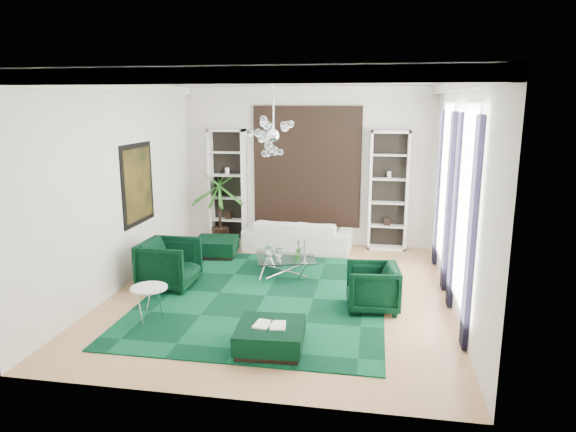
% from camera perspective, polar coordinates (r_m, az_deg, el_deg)
% --- Properties ---
extents(floor, '(6.00, 7.00, 0.02)m').
position_cam_1_polar(floor, '(9.54, -0.79, -8.59)').
color(floor, tan).
rests_on(floor, ground).
extents(ceiling, '(6.00, 7.00, 0.02)m').
position_cam_1_polar(ceiling, '(8.91, -0.86, 14.99)').
color(ceiling, white).
rests_on(ceiling, ground).
extents(wall_back, '(6.00, 0.02, 3.80)m').
position_cam_1_polar(wall_back, '(12.46, 2.15, 5.48)').
color(wall_back, silver).
rests_on(wall_back, ground).
extents(wall_front, '(6.00, 0.02, 3.80)m').
position_cam_1_polar(wall_front, '(5.70, -7.32, -3.11)').
color(wall_front, silver).
rests_on(wall_front, ground).
extents(wall_left, '(0.02, 7.00, 3.80)m').
position_cam_1_polar(wall_left, '(10.03, -18.01, 3.15)').
color(wall_left, silver).
rests_on(wall_left, ground).
extents(wall_right, '(0.02, 7.00, 3.80)m').
position_cam_1_polar(wall_right, '(8.99, 18.41, 2.10)').
color(wall_right, silver).
rests_on(wall_right, ground).
extents(crown_molding, '(6.00, 7.00, 0.18)m').
position_cam_1_polar(crown_molding, '(8.91, -0.86, 14.28)').
color(crown_molding, white).
rests_on(crown_molding, ceiling).
extents(ceiling_medallion, '(0.90, 0.90, 0.05)m').
position_cam_1_polar(ceiling_medallion, '(9.20, -0.50, 14.66)').
color(ceiling_medallion, white).
rests_on(ceiling_medallion, ceiling).
extents(tapestry, '(2.50, 0.06, 2.80)m').
position_cam_1_polar(tapestry, '(12.41, 2.12, 5.45)').
color(tapestry, black).
rests_on(tapestry, wall_back).
extents(shelving_left, '(0.90, 0.38, 2.80)m').
position_cam_1_polar(shelving_left, '(12.75, -6.72, 3.28)').
color(shelving_left, white).
rests_on(shelving_left, floor).
extents(shelving_right, '(0.90, 0.38, 2.80)m').
position_cam_1_polar(shelving_right, '(12.23, 11.11, 2.75)').
color(shelving_right, white).
rests_on(shelving_right, floor).
extents(painting, '(0.04, 1.30, 1.60)m').
position_cam_1_polar(painting, '(10.54, -16.30, 3.42)').
color(painting, black).
rests_on(painting, wall_left).
extents(window_near, '(0.03, 1.10, 2.90)m').
position_cam_1_polar(window_near, '(8.11, 19.18, 0.97)').
color(window_near, white).
rests_on(window_near, wall_right).
extents(curtain_near_a, '(0.07, 0.30, 3.25)m').
position_cam_1_polar(curtain_near_a, '(7.41, 19.72, -2.10)').
color(curtain_near_a, black).
rests_on(curtain_near_a, floor).
extents(curtain_near_b, '(0.07, 0.30, 3.25)m').
position_cam_1_polar(curtain_near_b, '(8.91, 18.06, 0.40)').
color(curtain_near_b, black).
rests_on(curtain_near_b, floor).
extents(window_far, '(0.03, 1.10, 2.90)m').
position_cam_1_polar(window_far, '(10.45, 17.13, 3.57)').
color(window_far, white).
rests_on(window_far, wall_right).
extents(curtain_far_a, '(0.07, 0.30, 3.25)m').
position_cam_1_polar(curtain_far_a, '(9.73, 17.39, 1.42)').
color(curtain_far_a, black).
rests_on(curtain_far_a, floor).
extents(curtain_far_b, '(0.07, 0.30, 3.25)m').
position_cam_1_polar(curtain_far_b, '(11.25, 16.39, 2.92)').
color(curtain_far_b, black).
rests_on(curtain_far_b, floor).
extents(rug, '(4.20, 5.00, 0.02)m').
position_cam_1_polar(rug, '(9.37, -2.50, -8.87)').
color(rug, black).
rests_on(rug, floor).
extents(sofa, '(2.54, 1.10, 0.73)m').
position_cam_1_polar(sofa, '(12.11, 1.08, -2.13)').
color(sofa, silver).
rests_on(sofa, floor).
extents(armchair_left, '(1.03, 1.00, 0.91)m').
position_cam_1_polar(armchair_left, '(9.95, -13.06, -5.20)').
color(armchair_left, black).
rests_on(armchair_left, floor).
extents(armchair_right, '(0.94, 0.92, 0.78)m').
position_cam_1_polar(armchair_right, '(8.80, 9.35, -7.84)').
color(armchair_right, black).
rests_on(armchair_right, floor).
extents(coffee_table, '(1.43, 1.43, 0.40)m').
position_cam_1_polar(coffee_table, '(10.45, -0.28, -5.48)').
color(coffee_table, white).
rests_on(coffee_table, floor).
extents(ottoman_side, '(1.00, 1.00, 0.41)m').
position_cam_1_polar(ottoman_side, '(11.79, -7.95, -3.46)').
color(ottoman_side, black).
rests_on(ottoman_side, floor).
extents(ottoman_front, '(0.98, 0.98, 0.37)m').
position_cam_1_polar(ottoman_front, '(7.42, -1.98, -13.37)').
color(ottoman_front, black).
rests_on(ottoman_front, floor).
extents(book, '(0.46, 0.30, 0.03)m').
position_cam_1_polar(book, '(7.34, -1.99, -11.95)').
color(book, white).
rests_on(book, ottoman_front).
extents(side_table, '(0.59, 0.59, 0.56)m').
position_cam_1_polar(side_table, '(8.57, -15.09, -9.47)').
color(side_table, white).
rests_on(side_table, floor).
extents(palm, '(1.65, 1.65, 2.34)m').
position_cam_1_polar(palm, '(12.68, -7.64, 2.15)').
color(palm, '#26671F').
rests_on(palm, floor).
extents(chandelier, '(1.08, 1.08, 0.80)m').
position_cam_1_polar(chandelier, '(9.16, -1.62, 8.91)').
color(chandelier, white).
rests_on(chandelier, ceiling).
extents(table_plant, '(0.16, 0.14, 0.25)m').
position_cam_1_polar(table_plant, '(10.08, 1.11, -4.22)').
color(table_plant, '#26671F').
rests_on(table_plant, coffee_table).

